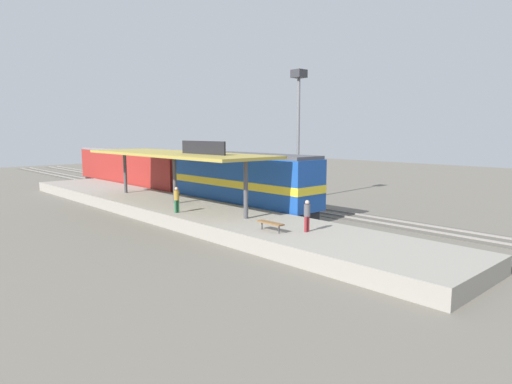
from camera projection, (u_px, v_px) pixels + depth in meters
ground_plane at (242, 205)px, 37.55m from camera, size 120.00×120.00×0.00m
track_near at (224, 208)px, 36.20m from camera, size 3.20×110.00×0.16m
track_far at (264, 202)px, 39.30m from camera, size 3.20×110.00×0.16m
platform at (175, 209)px, 33.05m from camera, size 6.00×44.00×0.90m
station_canopy at (175, 155)px, 32.44m from camera, size 5.20×18.00×4.70m
platform_bench at (270, 223)px, 23.57m from camera, size 0.44×1.70×0.50m
locomotive at (241, 181)px, 34.26m from camera, size 2.93×14.43×4.44m
passenger_carriage_single at (132, 169)px, 47.37m from camera, size 2.90×20.00×4.24m
light_mast at (298, 107)px, 39.50m from camera, size 1.10×1.10×11.70m
person_waiting at (177, 198)px, 29.01m from camera, size 0.34×0.34×1.71m
person_walking at (307, 214)px, 23.40m from camera, size 0.34×0.34×1.71m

